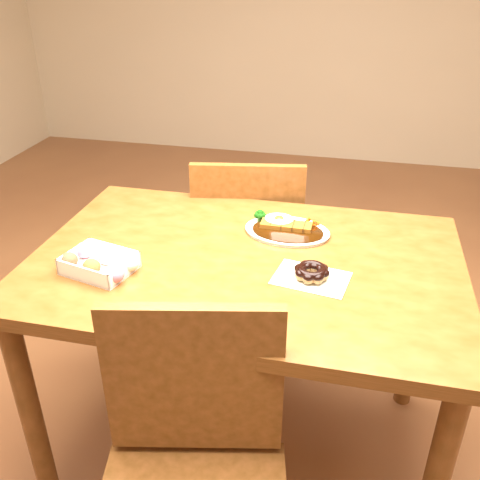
% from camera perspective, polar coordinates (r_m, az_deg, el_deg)
% --- Properties ---
extents(ground, '(6.00, 6.00, 0.00)m').
position_cam_1_polar(ground, '(1.99, 0.48, -20.92)').
color(ground, brown).
rests_on(ground, ground).
extents(table, '(1.20, 0.80, 0.75)m').
position_cam_1_polar(table, '(1.55, 0.57, -5.10)').
color(table, '#533010').
rests_on(table, ground).
extents(chair_far, '(0.49, 0.49, 0.87)m').
position_cam_1_polar(chair_far, '(2.11, 0.89, -0.79)').
color(chair_far, '#533010').
rests_on(chair_far, ground).
extents(katsu_curry_plate, '(0.27, 0.20, 0.05)m').
position_cam_1_polar(katsu_curry_plate, '(1.64, 4.92, 1.22)').
color(katsu_curry_plate, white).
rests_on(katsu_curry_plate, table).
extents(donut_box, '(0.21, 0.17, 0.05)m').
position_cam_1_polar(donut_box, '(1.48, -14.79, -2.34)').
color(donut_box, white).
rests_on(donut_box, table).
extents(pon_de_ring, '(0.21, 0.16, 0.04)m').
position_cam_1_polar(pon_de_ring, '(1.41, 7.64, -3.45)').
color(pon_de_ring, silver).
rests_on(pon_de_ring, table).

